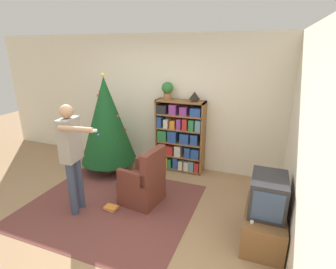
% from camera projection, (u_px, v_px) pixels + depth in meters
% --- Properties ---
extents(ground_plane, '(14.00, 14.00, 0.00)m').
position_uv_depth(ground_plane, '(109.00, 218.00, 3.79)').
color(ground_plane, '#9E7A56').
extents(wall_back, '(8.00, 0.10, 2.60)m').
position_uv_depth(wall_back, '(163.00, 102.00, 5.25)').
color(wall_back, silver).
rests_on(wall_back, ground_plane).
extents(wall_right, '(0.10, 8.00, 2.60)m').
position_uv_depth(wall_right, '(309.00, 160.00, 2.56)').
color(wall_right, silver).
rests_on(wall_right, ground_plane).
extents(area_rug, '(2.51, 2.19, 0.01)m').
position_uv_depth(area_rug, '(111.00, 205.00, 4.09)').
color(area_rug, brown).
rests_on(area_rug, ground_plane).
extents(bookshelf, '(0.94, 0.31, 1.40)m').
position_uv_depth(bookshelf, '(180.00, 137.00, 5.09)').
color(bookshelf, brown).
rests_on(bookshelf, ground_plane).
extents(tv_stand, '(0.49, 0.89, 0.43)m').
position_uv_depth(tv_stand, '(264.00, 225.00, 3.30)').
color(tv_stand, brown).
rests_on(tv_stand, ground_plane).
extents(television, '(0.41, 0.58, 0.46)m').
position_uv_depth(television, '(268.00, 194.00, 3.16)').
color(television, '#28282D').
rests_on(television, tv_stand).
extents(game_remote, '(0.04, 0.12, 0.02)m').
position_uv_depth(game_remote, '(252.00, 220.00, 3.05)').
color(game_remote, white).
rests_on(game_remote, tv_stand).
extents(christmas_tree, '(1.06, 1.06, 1.92)m').
position_uv_depth(christmas_tree, '(107.00, 120.00, 4.95)').
color(christmas_tree, '#4C3323').
rests_on(christmas_tree, ground_plane).
extents(armchair, '(0.64, 0.63, 0.92)m').
position_uv_depth(armchair, '(144.00, 184.00, 4.08)').
color(armchair, brown).
rests_on(armchair, ground_plane).
extents(standing_person, '(0.67, 0.47, 1.63)m').
position_uv_depth(standing_person, '(72.00, 151.00, 3.67)').
color(standing_person, '#38425B').
rests_on(standing_person, ground_plane).
extents(potted_plant, '(0.22, 0.22, 0.33)m').
position_uv_depth(potted_plant, '(167.00, 89.00, 4.90)').
color(potted_plant, '#935B38').
rests_on(potted_plant, bookshelf).
extents(table_lamp, '(0.20, 0.20, 0.18)m').
position_uv_depth(table_lamp, '(195.00, 96.00, 4.75)').
color(table_lamp, '#473828').
rests_on(table_lamp, bookshelf).
extents(book_pile_near_tree, '(0.22, 0.18, 0.10)m').
position_uv_depth(book_pile_near_tree, '(126.00, 178.00, 4.80)').
color(book_pile_near_tree, '#2D7A42').
rests_on(book_pile_near_tree, ground_plane).
extents(book_pile_by_chair, '(0.20, 0.15, 0.06)m').
position_uv_depth(book_pile_by_chair, '(111.00, 208.00, 3.96)').
color(book_pile_by_chair, beige).
rests_on(book_pile_by_chair, ground_plane).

